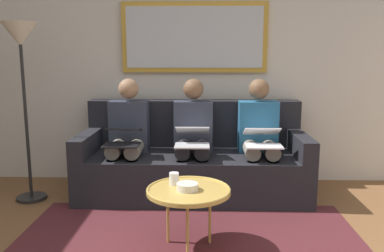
# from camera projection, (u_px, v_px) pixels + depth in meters

# --- Properties ---
(wall_rear) EXTENTS (6.00, 0.12, 2.60)m
(wall_rear) POSITION_uv_depth(u_px,v_px,m) (195.00, 61.00, 4.29)
(wall_rear) COLOR beige
(wall_rear) RESTS_ON ground_plane
(area_rug) EXTENTS (2.60, 1.80, 0.01)m
(area_rug) POSITION_uv_depth(u_px,v_px,m) (188.00, 251.00, 2.79)
(area_rug) COLOR #4C1E23
(area_rug) RESTS_ON ground_plane
(couch) EXTENTS (2.20, 0.90, 0.90)m
(couch) POSITION_uv_depth(u_px,v_px,m) (193.00, 162.00, 3.99)
(couch) COLOR black
(couch) RESTS_ON ground_plane
(framed_mirror) EXTENTS (1.52, 0.05, 0.73)m
(framed_mirror) POSITION_uv_depth(u_px,v_px,m) (194.00, 37.00, 4.15)
(framed_mirror) COLOR #B7892D
(coffee_table) EXTENTS (0.59, 0.59, 0.45)m
(coffee_table) POSITION_uv_depth(u_px,v_px,m) (188.00, 191.00, 2.77)
(coffee_table) COLOR tan
(coffee_table) RESTS_ON ground_plane
(cup) EXTENTS (0.07, 0.07, 0.09)m
(cup) POSITION_uv_depth(u_px,v_px,m) (174.00, 179.00, 2.85)
(cup) COLOR silver
(cup) RESTS_ON coffee_table
(bowl) EXTENTS (0.15, 0.15, 0.05)m
(bowl) POSITION_uv_depth(u_px,v_px,m) (187.00, 187.00, 2.74)
(bowl) COLOR beige
(bowl) RESTS_ON coffee_table
(person_left) EXTENTS (0.38, 0.58, 1.14)m
(person_left) POSITION_uv_depth(u_px,v_px,m) (259.00, 134.00, 3.85)
(person_left) COLOR #235B84
(person_left) RESTS_ON couch
(laptop_white) EXTENTS (0.33, 0.36, 0.16)m
(laptop_white) POSITION_uv_depth(u_px,v_px,m) (263.00, 138.00, 3.61)
(laptop_white) COLOR white
(person_middle) EXTENTS (0.38, 0.58, 1.14)m
(person_middle) POSITION_uv_depth(u_px,v_px,m) (193.00, 134.00, 3.87)
(person_middle) COLOR #2D3342
(person_middle) RESTS_ON couch
(laptop_silver) EXTENTS (0.31, 0.38, 0.17)m
(laptop_silver) POSITION_uv_depth(u_px,v_px,m) (192.00, 137.00, 3.64)
(laptop_silver) COLOR silver
(person_right) EXTENTS (0.38, 0.58, 1.14)m
(person_right) POSITION_uv_depth(u_px,v_px,m) (128.00, 134.00, 3.89)
(person_right) COLOR #2D3342
(person_right) RESTS_ON couch
(laptop_black) EXTENTS (0.32, 0.37, 0.15)m
(laptop_black) POSITION_uv_depth(u_px,v_px,m) (123.00, 136.00, 3.64)
(laptop_black) COLOR black
(standing_lamp) EXTENTS (0.32, 0.32, 1.66)m
(standing_lamp) POSITION_uv_depth(u_px,v_px,m) (21.00, 55.00, 3.58)
(standing_lamp) COLOR black
(standing_lamp) RESTS_ON ground_plane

